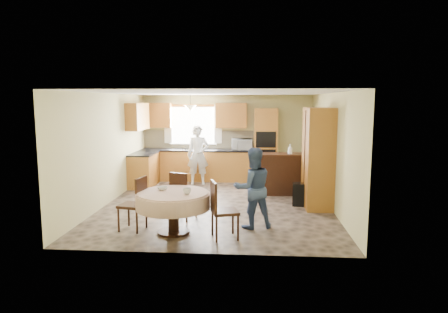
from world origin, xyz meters
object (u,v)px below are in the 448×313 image
sideboard (279,175)px  dining_table (173,201)px  chair_back (181,194)px  person_sink (198,155)px  chair_right (220,207)px  person_dining (253,188)px  cupboard (318,158)px  chair_left (136,201)px  oven_tower (266,145)px

sideboard → dining_table: sideboard is taller
chair_back → sideboard: bearing=-107.6°
person_sink → chair_right: bearing=-85.8°
dining_table → person_dining: bearing=16.8°
chair_right → person_dining: person_dining is taller
cupboard → dining_table: 3.52m
sideboard → chair_back: (-2.05, -2.37, 0.05)m
person_sink → person_dining: size_ratio=1.11×
cupboard → chair_back: 3.13m
dining_table → person_dining: 1.47m
cupboard → dining_table: (-2.82, -2.05, -0.51)m
chair_left → oven_tower: bearing=163.9°
dining_table → chair_right: bearing=-13.8°
oven_tower → chair_left: oven_tower is taller
dining_table → chair_back: bearing=90.0°
chair_back → cupboard: bearing=-132.9°
chair_back → person_dining: person_dining is taller
chair_left → chair_back: chair_left is taller
oven_tower → person_dining: oven_tower is taller
person_sink → chair_back: bearing=-96.0°
cupboard → person_dining: size_ratio=1.47×
dining_table → chair_right: chair_right is taller
chair_left → person_dining: size_ratio=0.66×
cupboard → chair_back: cupboard is taller
dining_table → person_sink: 4.21m
cupboard → dining_table: cupboard is taller
sideboard → dining_table: 3.78m
sideboard → chair_left: size_ratio=1.38×
chair_back → chair_right: 1.32m
chair_left → person_sink: size_ratio=0.59×
dining_table → oven_tower: bearing=69.9°
sideboard → chair_right: size_ratio=1.36×
chair_back → person_sink: bearing=-64.4°
chair_right → person_sink: person_sink is taller
chair_right → person_dining: (0.55, 0.63, 0.20)m
sideboard → cupboard: size_ratio=0.62×
sideboard → chair_left: (-2.75, -3.06, 0.06)m
dining_table → chair_left: (-0.70, 0.11, -0.04)m
dining_table → person_sink: size_ratio=0.79×
sideboard → dining_table: bearing=-125.7°
oven_tower → sideboard: 1.71m
person_dining → chair_right: bearing=31.7°
cupboard → chair_back: (-2.81, -1.25, -0.56)m
chair_right → person_sink: bearing=-3.9°
oven_tower → person_dining: bearing=-94.6°
dining_table → chair_back: size_ratio=1.36×
sideboard → chair_right: bearing=-112.4°
cupboard → person_sink: bearing=144.0°
cupboard → person_sink: size_ratio=1.32×
sideboard → chair_right: 3.59m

